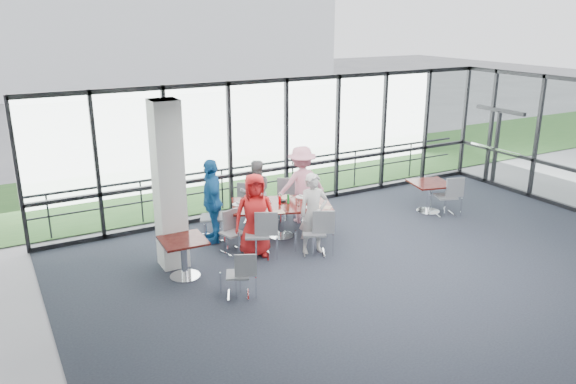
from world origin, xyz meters
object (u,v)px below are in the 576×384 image
main_table (281,209)px  chair_main_fr (294,200)px  structural_column (169,186)px  chair_main_nl (258,235)px  chair_spare_la (238,275)px  chair_spare_r (446,196)px  diner_far_left (256,192)px  diner_far_right (302,185)px  diner_near_left (255,215)px  chair_spare_lb (232,233)px  side_table_left (183,246)px  diner_near_right (313,214)px  chair_main_fl (253,203)px  side_table_right (430,187)px  diner_end (212,201)px  chair_main_nr (314,232)px  chair_main_end (212,217)px

main_table → chair_main_fr: (0.79, 0.81, -0.16)m
structural_column → chair_main_nl: structural_column is taller
chair_main_nl → chair_spare_la: size_ratio=1.21×
chair_spare_r → structural_column: bearing=-162.8°
diner_far_left → diner_far_right: diner_far_right is taller
diner_near_left → chair_spare_lb: size_ratio=2.05×
side_table_left → diner_near_right: bearing=-3.4°
structural_column → diner_far_right: bearing=14.2°
diner_far_right → chair_main_fl: bearing=-19.8°
side_table_right → diner_end: 5.37m
side_table_left → main_table: bearing=19.4°
chair_main_nr → chair_spare_la: chair_main_nr is taller
chair_main_nl → chair_spare_lb: 0.59m
chair_main_fl → chair_spare_la: 3.65m
chair_spare_la → main_table: bearing=71.0°
main_table → side_table_left: (-2.50, -0.88, -0.02)m
side_table_right → chair_spare_lb: bearing=178.9°
side_table_right → chair_spare_la: bearing=-164.2°
side_table_left → chair_main_nl: size_ratio=0.85×
structural_column → diner_far_right: size_ratio=1.79×
chair_main_fr → chair_spare_la: chair_main_fr is taller
diner_near_right → diner_far_left: diner_near_right is taller
diner_near_right → chair_spare_lb: diner_near_right is taller
main_table → side_table_left: bearing=-138.9°
chair_main_nr → chair_spare_la: bearing=-128.8°
chair_main_nl → chair_main_end: (-0.42, 1.36, -0.00)m
side_table_right → chair_main_fr: size_ratio=1.14×
chair_main_fl → chair_spare_la: (-1.82, -3.16, -0.04)m
chair_main_fl → chair_spare_la: bearing=95.0°
diner_far_left → chair_main_nl: (-0.80, -1.72, -0.27)m
chair_spare_r → diner_end: bearing=-171.1°
structural_column → side_table_right: bearing=-1.0°
side_table_left → chair_spare_r: (6.60, 0.17, -0.15)m
diner_far_left → chair_main_fl: 0.36m
side_table_left → chair_spare_la: chair_spare_la is taller
chair_main_nl → chair_main_nr: size_ratio=1.04×
diner_far_right → chair_main_end: size_ratio=1.86×
diner_near_left → chair_spare_r: diner_near_left is taller
main_table → diner_far_left: size_ratio=1.57×
structural_column → chair_main_end: bearing=37.1°
chair_main_end → chair_spare_lb: bearing=30.4°
diner_far_left → chair_main_end: 1.30m
structural_column → chair_main_end: 1.83m
main_table → chair_spare_la: 2.81m
main_table → diner_end: size_ratio=1.31×
diner_near_right → main_table: bearing=109.7°
side_table_right → chair_main_end: chair_main_end is taller
chair_main_nl → chair_spare_lb: bearing=151.7°
chair_main_fr → structural_column: bearing=49.8°
chair_main_fl → chair_spare_r: size_ratio=0.94×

